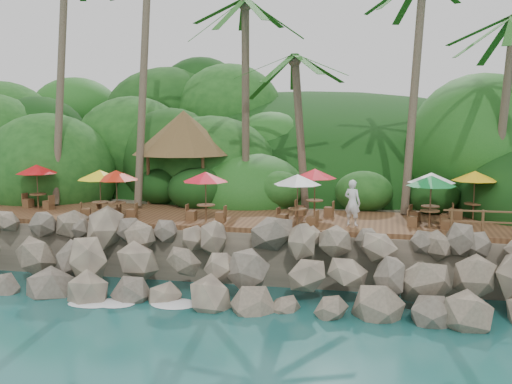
# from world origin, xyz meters

# --- Properties ---
(ground) EXTENTS (140.00, 140.00, 0.00)m
(ground) POSITION_xyz_m (0.00, 0.00, 0.00)
(ground) COLOR #19514F
(ground) RESTS_ON ground
(land_base) EXTENTS (32.00, 25.20, 2.10)m
(land_base) POSITION_xyz_m (0.00, 16.00, 1.05)
(land_base) COLOR gray
(land_base) RESTS_ON ground
(jungle_hill) EXTENTS (44.80, 28.00, 15.40)m
(jungle_hill) POSITION_xyz_m (0.00, 23.50, 0.00)
(jungle_hill) COLOR #143811
(jungle_hill) RESTS_ON ground
(seawall) EXTENTS (29.00, 4.00, 2.30)m
(seawall) POSITION_xyz_m (0.00, 2.00, 1.15)
(seawall) COLOR gray
(seawall) RESTS_ON ground
(terrace) EXTENTS (26.00, 5.00, 0.20)m
(terrace) POSITION_xyz_m (0.00, 6.00, 2.20)
(terrace) COLOR brown
(terrace) RESTS_ON land_base
(jungle_foliage) EXTENTS (44.00, 16.00, 12.00)m
(jungle_foliage) POSITION_xyz_m (0.00, 15.00, 0.00)
(jungle_foliage) COLOR #143811
(jungle_foliage) RESTS_ON ground
(foam_line) EXTENTS (25.20, 0.80, 0.06)m
(foam_line) POSITION_xyz_m (0.00, 0.30, 0.03)
(foam_line) COLOR white
(foam_line) RESTS_ON ground
(palapa) EXTENTS (5.25, 5.25, 4.60)m
(palapa) POSITION_xyz_m (-4.55, 9.92, 5.79)
(palapa) COLOR brown
(palapa) RESTS_ON ground
(dining_clusters) EXTENTS (21.61, 4.79, 2.09)m
(dining_clusters) POSITION_xyz_m (0.40, 5.46, 4.03)
(dining_clusters) COLOR brown
(dining_clusters) RESTS_ON terrace
(waiter) EXTENTS (0.80, 0.68, 1.87)m
(waiter) POSITION_xyz_m (4.20, 4.88, 3.23)
(waiter) COLOR silver
(waiter) RESTS_ON terrace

